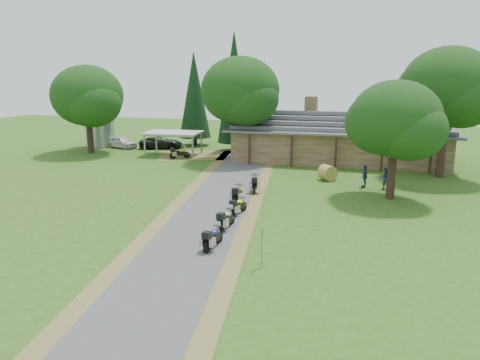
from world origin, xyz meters
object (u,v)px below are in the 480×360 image
(motorcycle_row_b, at_px, (226,218))
(motorcycle_row_e, at_px, (255,182))
(car_dark_suv, at_px, (161,140))
(motorcycle_carport_a, at_px, (180,153))
(motorcycle_row_d, at_px, (238,193))
(carport, at_px, (174,144))
(hay_bale, at_px, (328,173))
(lodge, at_px, (339,136))
(motorcycle_row_a, at_px, (213,236))
(car_white_sedan, at_px, (121,141))
(silo, at_px, (99,117))
(motorcycle_row_c, at_px, (238,205))

(motorcycle_row_b, bearing_deg, motorcycle_row_e, 10.82)
(car_dark_suv, relative_size, motorcycle_carport_a, 2.84)
(motorcycle_row_d, relative_size, motorcycle_row_e, 1.01)
(car_dark_suv, distance_m, motorcycle_row_e, 22.48)
(carport, xyz_separation_m, hay_bale, (16.74, -7.66, -0.62))
(motorcycle_row_e, height_order, motorcycle_carport_a, motorcycle_row_e)
(motorcycle_row_b, height_order, motorcycle_row_e, motorcycle_row_e)
(carport, height_order, motorcycle_row_d, carport)
(lodge, xyz_separation_m, motorcycle_row_a, (-4.33, -26.06, -1.84))
(lodge, distance_m, hay_bale, 9.46)
(motorcycle_row_a, height_order, motorcycle_row_e, motorcycle_row_e)
(car_dark_suv, relative_size, motorcycle_row_d, 2.65)
(car_white_sedan, bearing_deg, car_dark_suv, -62.86)
(lodge, height_order, silo, silo)
(motorcycle_carport_a, distance_m, hay_bale, 16.40)
(motorcycle_row_c, bearing_deg, motorcycle_row_d, 29.89)
(carport, bearing_deg, motorcycle_row_c, -60.75)
(motorcycle_row_b, relative_size, motorcycle_row_c, 1.05)
(motorcycle_row_d, bearing_deg, motorcycle_row_a, -176.71)
(lodge, xyz_separation_m, carport, (-16.99, -1.62, -1.21))
(car_white_sedan, distance_m, motorcycle_row_e, 25.26)
(lodge, height_order, hay_bale, lodge)
(carport, distance_m, hay_bale, 18.42)
(motorcycle_row_b, distance_m, hay_bale, 14.43)
(silo, bearing_deg, carport, -17.23)
(motorcycle_carport_a, bearing_deg, motorcycle_row_e, -84.43)
(motorcycle_row_c, xyz_separation_m, hay_bale, (4.41, 10.96, 0.03))
(motorcycle_row_a, xyz_separation_m, hay_bale, (4.08, 16.78, 0.01))
(motorcycle_row_e, bearing_deg, hay_bale, -55.60)
(lodge, relative_size, motorcycle_carport_a, 11.45)
(carport, xyz_separation_m, motorcycle_carport_a, (1.42, -1.80, -0.60))
(motorcycle_row_d, bearing_deg, hay_bale, -35.00)
(silo, bearing_deg, motorcycle_row_e, -35.43)
(carport, distance_m, motorcycle_carport_a, 2.37)
(silo, bearing_deg, hay_bale, -21.80)
(carport, bearing_deg, car_dark_suv, 126.50)
(car_white_sedan, relative_size, motorcycle_row_a, 2.87)
(carport, relative_size, motorcycle_row_a, 3.21)
(motorcycle_row_d, bearing_deg, car_white_sedan, 41.48)
(silo, relative_size, motorcycle_row_c, 4.00)
(lodge, bearing_deg, motorcycle_row_e, -109.36)
(carport, height_order, motorcycle_carport_a, carport)
(motorcycle_row_c, height_order, motorcycle_row_d, motorcycle_row_d)
(silo, height_order, motorcycle_row_b, silo)
(lodge, xyz_separation_m, hay_bale, (-0.25, -9.28, -1.83))
(motorcycle_row_a, relative_size, hay_bale, 1.44)
(car_dark_suv, height_order, motorcycle_carport_a, car_dark_suv)
(motorcycle_row_a, height_order, motorcycle_carport_a, motorcycle_carport_a)
(lodge, height_order, car_white_sedan, lodge)
(motorcycle_row_c, bearing_deg, hay_bale, -8.59)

